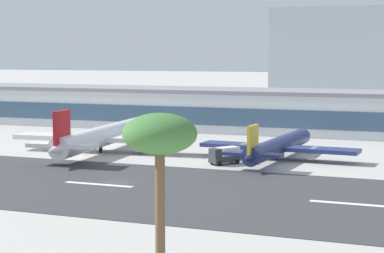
% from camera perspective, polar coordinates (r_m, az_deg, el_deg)
% --- Properties ---
extents(ground_plane, '(1400.00, 1400.00, 0.00)m').
position_cam_1_polar(ground_plane, '(113.50, -6.22, -4.61)').
color(ground_plane, '#B2AFA8').
extents(runway_strip, '(800.00, 41.09, 0.08)m').
position_cam_1_polar(runway_strip, '(110.86, -6.94, -4.85)').
color(runway_strip, '#38383A').
rests_on(runway_strip, ground_plane).
extents(runway_centreline_dash_4, '(12.00, 1.20, 0.01)m').
position_cam_1_polar(runway_centreline_dash_4, '(111.66, -7.72, -4.76)').
color(runway_centreline_dash_4, white).
rests_on(runway_centreline_dash_4, runway_strip).
extents(runway_centreline_dash_5, '(12.00, 1.20, 0.01)m').
position_cam_1_polar(runway_centreline_dash_5, '(98.99, 13.14, -6.25)').
color(runway_centreline_dash_5, white).
rests_on(runway_centreline_dash_5, runway_strip).
extents(terminal_building, '(218.49, 23.02, 11.34)m').
position_cam_1_polar(terminal_building, '(188.66, 5.01, 1.36)').
color(terminal_building, silver).
rests_on(terminal_building, ground_plane).
extents(airliner_red_tail_gate_0, '(39.88, 49.80, 10.40)m').
position_cam_1_polar(airliner_red_tail_gate_0, '(147.65, -7.53, -0.87)').
color(airliner_red_tail_gate_0, white).
rests_on(airliner_red_tail_gate_0, ground_plane).
extents(airliner_gold_tail_gate_1, '(32.11, 39.84, 8.31)m').
position_cam_1_polar(airliner_gold_tail_gate_1, '(137.18, 7.04, -1.66)').
color(airliner_gold_tail_gate_1, navy).
rests_on(airliner_gold_tail_gate_1, ground_plane).
extents(service_box_truck_0, '(5.37, 6.31, 3.25)m').
position_cam_1_polar(service_box_truck_0, '(131.11, 2.71, -2.36)').
color(service_box_truck_0, '#2D3338').
rests_on(service_box_truck_0, ground_plane).
extents(palm_tree_0, '(5.59, 5.59, 16.47)m').
position_cam_1_polar(palm_tree_0, '(51.10, -2.68, -1.26)').
color(palm_tree_0, brown).
rests_on(palm_tree_0, ground_plane).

